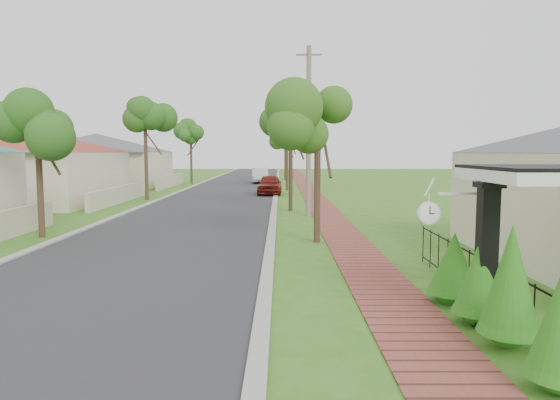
% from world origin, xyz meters
% --- Properties ---
extents(ground, '(160.00, 160.00, 0.00)m').
position_xyz_m(ground, '(0.00, 0.00, 0.00)').
color(ground, '#336A19').
rests_on(ground, ground).
extents(road, '(7.00, 120.00, 0.02)m').
position_xyz_m(road, '(-3.00, 20.00, 0.00)').
color(road, '#28282B').
rests_on(road, ground).
extents(kerb_right, '(0.30, 120.00, 0.10)m').
position_xyz_m(kerb_right, '(0.65, 20.00, 0.00)').
color(kerb_right, '#9E9E99').
rests_on(kerb_right, ground).
extents(kerb_left, '(0.30, 120.00, 0.10)m').
position_xyz_m(kerb_left, '(-6.65, 20.00, 0.00)').
color(kerb_left, '#9E9E99').
rests_on(kerb_left, ground).
extents(sidewalk, '(1.50, 120.00, 0.03)m').
position_xyz_m(sidewalk, '(3.25, 20.00, 0.00)').
color(sidewalk, brown).
rests_on(sidewalk, ground).
extents(porch_post, '(0.48, 0.48, 2.52)m').
position_xyz_m(porch_post, '(4.55, -1.00, 1.12)').
color(porch_post, black).
rests_on(porch_post, ground).
extents(picket_fence, '(0.03, 8.02, 1.00)m').
position_xyz_m(picket_fence, '(4.90, -0.00, 0.53)').
color(picket_fence, black).
rests_on(picket_fence, ground).
extents(street_trees, '(10.70, 37.65, 5.89)m').
position_xyz_m(street_trees, '(-2.87, 26.84, 4.54)').
color(street_trees, '#382619').
rests_on(street_trees, ground).
extents(hedge_row, '(0.94, 4.69, 2.06)m').
position_xyz_m(hedge_row, '(4.45, -1.46, 0.80)').
color(hedge_row, '#286614').
rests_on(hedge_row, ground).
extents(far_house_red, '(15.56, 15.56, 4.60)m').
position_xyz_m(far_house_red, '(-14.97, 20.00, 2.34)').
color(far_house_red, beige).
rests_on(far_house_red, ground).
extents(far_house_grey, '(15.56, 15.56, 4.60)m').
position_xyz_m(far_house_grey, '(-14.97, 34.00, 2.34)').
color(far_house_grey, beige).
rests_on(far_house_grey, ground).
extents(parked_car_red, '(1.74, 4.17, 1.41)m').
position_xyz_m(parked_car_red, '(0.22, 25.93, 0.70)').
color(parked_car_red, '#63160E').
rests_on(parked_car_red, ground).
extents(parked_car_white, '(1.75, 4.43, 1.44)m').
position_xyz_m(parked_car_white, '(-1.00, 39.03, 0.72)').
color(parked_car_white, silver).
rests_on(parked_car_white, ground).
extents(near_tree, '(1.88, 1.88, 4.83)m').
position_xyz_m(near_tree, '(2.20, 7.00, 3.83)').
color(near_tree, '#382619').
rests_on(near_tree, ground).
extents(utility_pole, '(1.20, 0.24, 7.91)m').
position_xyz_m(utility_pole, '(2.30, 14.08, 4.01)').
color(utility_pole, slate).
rests_on(utility_pole, ground).
extents(station_clock, '(1.06, 0.13, 0.59)m').
position_xyz_m(station_clock, '(3.69, -0.60, 1.95)').
color(station_clock, white).
rests_on(station_clock, ground).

